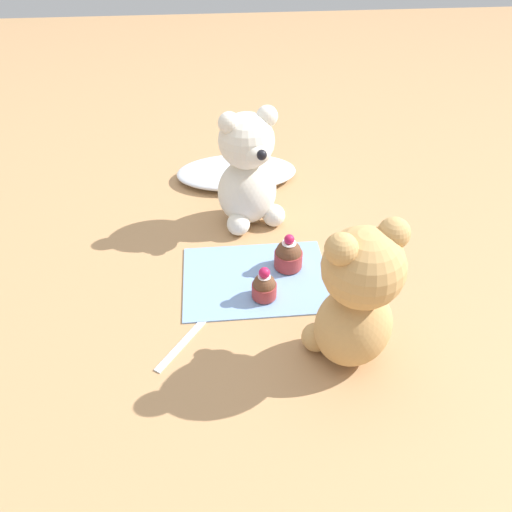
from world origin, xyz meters
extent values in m
plane|color=tan|center=(0.00, 0.00, 0.00)|extent=(4.00, 4.00, 0.00)
cube|color=#7A9ED1|center=(0.00, 0.00, 0.00)|extent=(0.27, 0.20, 0.01)
ellipsoid|color=silver|center=(-0.01, 0.38, 0.02)|extent=(0.29, 0.17, 0.03)
ellipsoid|color=silver|center=(0.00, 0.20, 0.07)|extent=(0.15, 0.14, 0.14)
sphere|color=silver|center=(0.00, 0.20, 0.19)|extent=(0.11, 0.11, 0.11)
ellipsoid|color=silver|center=(0.02, 0.16, 0.18)|extent=(0.07, 0.06, 0.04)
sphere|color=black|center=(0.02, 0.14, 0.19)|extent=(0.02, 0.02, 0.02)
sphere|color=silver|center=(-0.03, 0.18, 0.23)|extent=(0.04, 0.04, 0.04)
sphere|color=silver|center=(0.04, 0.21, 0.23)|extent=(0.04, 0.04, 0.04)
sphere|color=silver|center=(-0.02, 0.15, 0.02)|extent=(0.05, 0.05, 0.05)
sphere|color=silver|center=(0.05, 0.17, 0.02)|extent=(0.05, 0.05, 0.05)
ellipsoid|color=tan|center=(0.13, -0.19, 0.07)|extent=(0.15, 0.14, 0.14)
sphere|color=tan|center=(0.13, -0.19, 0.18)|extent=(0.12, 0.12, 0.12)
ellipsoid|color=tan|center=(0.11, -0.15, 0.18)|extent=(0.07, 0.06, 0.04)
sphere|color=black|center=(0.11, -0.13, 0.18)|extent=(0.02, 0.02, 0.02)
sphere|color=tan|center=(0.17, -0.18, 0.23)|extent=(0.04, 0.04, 0.04)
sphere|color=tan|center=(0.09, -0.21, 0.23)|extent=(0.04, 0.04, 0.04)
sphere|color=tan|center=(0.15, -0.15, 0.02)|extent=(0.05, 0.05, 0.05)
sphere|color=tan|center=(0.08, -0.17, 0.02)|extent=(0.05, 0.05, 0.05)
cylinder|color=#993333|center=(0.06, 0.03, 0.02)|extent=(0.05, 0.05, 0.03)
sphere|color=brown|center=(0.06, 0.03, 0.04)|extent=(0.05, 0.05, 0.05)
cylinder|color=white|center=(0.06, 0.03, 0.06)|extent=(0.03, 0.03, 0.00)
sphere|color=#B71947|center=(0.06, 0.03, 0.07)|extent=(0.02, 0.02, 0.02)
cylinder|color=#993333|center=(0.01, -0.05, 0.02)|extent=(0.04, 0.04, 0.03)
sphere|color=brown|center=(0.01, -0.05, 0.03)|extent=(0.04, 0.04, 0.04)
cylinder|color=white|center=(0.01, -0.05, 0.05)|extent=(0.02, 0.02, 0.00)
sphere|color=#B71947|center=(0.01, -0.05, 0.06)|extent=(0.02, 0.02, 0.02)
cube|color=silver|center=(-0.13, -0.15, 0.00)|extent=(0.08, 0.11, 0.01)
camera|label=1|loc=(-0.07, -0.69, 0.62)|focal=35.00mm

